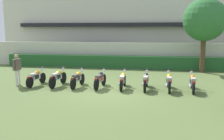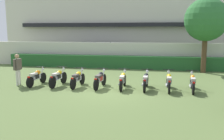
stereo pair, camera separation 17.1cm
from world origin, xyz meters
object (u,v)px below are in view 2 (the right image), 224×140
object	(u,v)px
parked_car	(96,53)
motorcycle_in_row_7	(192,82)
motorcycle_in_row_0	(37,77)
motorcycle_in_row_4	(123,80)
tree_near_inspector	(206,20)
motorcycle_in_row_5	(146,81)
motorcycle_in_row_2	(78,78)
motorcycle_in_row_3	(100,79)
motorcycle_in_row_6	(169,81)
inspector_person	(18,67)
motorcycle_in_row_1	(58,77)

from	to	relation	value
parked_car	motorcycle_in_row_7	size ratio (longest dim) A/B	2.36
motorcycle_in_row_0	motorcycle_in_row_7	world-z (taller)	motorcycle_in_row_7
motorcycle_in_row_4	tree_near_inspector	bearing A→B (deg)	-40.03
motorcycle_in_row_5	motorcycle_in_row_2	bearing A→B (deg)	93.67
motorcycle_in_row_3	motorcycle_in_row_7	distance (m)	4.56
tree_near_inspector	motorcycle_in_row_6	world-z (taller)	tree_near_inspector
inspector_person	motorcycle_in_row_3	bearing A→B (deg)	2.43
parked_car	motorcycle_in_row_5	world-z (taller)	parked_car
parked_car	motorcycle_in_row_1	xyz separation A→B (m)	(0.15, -8.91, -0.48)
motorcycle_in_row_3	inspector_person	distance (m)	4.50
motorcycle_in_row_2	motorcycle_in_row_6	size ratio (longest dim) A/B	0.95
parked_car	motorcycle_in_row_3	world-z (taller)	parked_car
parked_car	motorcycle_in_row_7	bearing A→B (deg)	-51.05
motorcycle_in_row_5	tree_near_inspector	bearing A→B (deg)	-30.31
motorcycle_in_row_3	motorcycle_in_row_4	world-z (taller)	motorcycle_in_row_3
motorcycle_in_row_6	inspector_person	size ratio (longest dim) A/B	1.15
motorcycle_in_row_0	motorcycle_in_row_3	size ratio (longest dim) A/B	0.98
motorcycle_in_row_0	motorcycle_in_row_4	size ratio (longest dim) A/B	0.98
motorcycle_in_row_2	motorcycle_in_row_7	distance (m)	5.75
motorcycle_in_row_0	inspector_person	xyz separation A→B (m)	(-0.97, -0.17, 0.56)
parked_car	motorcycle_in_row_2	xyz separation A→B (m)	(1.24, -8.94, -0.49)
motorcycle_in_row_0	motorcycle_in_row_4	bearing A→B (deg)	-83.95
parked_car	motorcycle_in_row_5	size ratio (longest dim) A/B	2.41
motorcycle_in_row_3	motorcycle_in_row_6	distance (m)	3.44
tree_near_inspector	inspector_person	world-z (taller)	tree_near_inspector
motorcycle_in_row_6	inspector_person	xyz separation A→B (m)	(-7.90, -0.24, 0.55)
parked_car	motorcycle_in_row_0	size ratio (longest dim) A/B	2.48
parked_car	motorcycle_in_row_1	bearing A→B (deg)	-88.43
parked_car	motorcycle_in_row_3	xyz separation A→B (m)	(2.44, -8.95, -0.49)
motorcycle_in_row_4	motorcycle_in_row_7	size ratio (longest dim) A/B	0.97
motorcycle_in_row_3	motorcycle_in_row_6	world-z (taller)	motorcycle_in_row_6
tree_near_inspector	motorcycle_in_row_1	xyz separation A→B (m)	(-8.35, -5.73, -3.15)
motorcycle_in_row_7	motorcycle_in_row_2	bearing A→B (deg)	94.77
motorcycle_in_row_6	motorcycle_in_row_7	xyz separation A→B (m)	(1.12, 0.05, -0.01)
inspector_person	motorcycle_in_row_1	bearing A→B (deg)	5.95
motorcycle_in_row_2	motorcycle_in_row_4	xyz separation A→B (m)	(2.37, 0.05, -0.00)
motorcycle_in_row_0	motorcycle_in_row_3	bearing A→B (deg)	-84.59
motorcycle_in_row_2	motorcycle_in_row_4	world-z (taller)	motorcycle_in_row_2
motorcycle_in_row_3	motorcycle_in_row_4	distance (m)	1.17
motorcycle_in_row_0	motorcycle_in_row_4	world-z (taller)	motorcycle_in_row_4
tree_near_inspector	motorcycle_in_row_4	distance (m)	8.16
parked_car	motorcycle_in_row_6	world-z (taller)	parked_car
motorcycle_in_row_0	motorcycle_in_row_2	xyz separation A→B (m)	(2.29, 0.03, 0.00)
motorcycle_in_row_4	motorcycle_in_row_0	bearing A→B (deg)	91.60
tree_near_inspector	motorcycle_in_row_4	size ratio (longest dim) A/B	2.74
parked_car	motorcycle_in_row_4	distance (m)	9.60
parked_car	motorcycle_in_row_5	bearing A→B (deg)	-61.20
inspector_person	motorcycle_in_row_2	bearing A→B (deg)	3.50
tree_near_inspector	motorcycle_in_row_7	bearing A→B (deg)	-104.86
motorcycle_in_row_4	inspector_person	world-z (taller)	inspector_person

